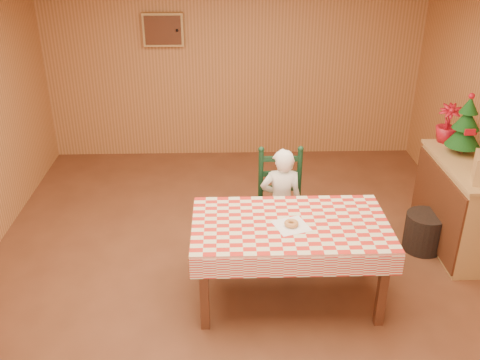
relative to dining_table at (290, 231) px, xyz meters
name	(u,v)px	position (x,y,z in m)	size (l,w,h in m)	color
ground	(241,280)	(-0.41, 0.25, -0.69)	(6.00, 6.00, 0.00)	brown
cabin_walls	(239,74)	(-0.41, 0.78, 1.14)	(5.10, 6.05, 2.65)	#B17240
dining_table	(290,231)	(0.00, 0.00, 0.00)	(1.66, 0.96, 0.77)	#522815
ladder_chair	(280,205)	(0.00, 0.79, -0.18)	(0.44, 0.40, 1.08)	black
seated_child	(281,202)	(0.00, 0.73, -0.13)	(0.41, 0.27, 1.12)	white
napkin	(291,226)	(0.00, -0.05, 0.08)	(0.26, 0.26, 0.00)	white
donut	(291,223)	(0.00, -0.05, 0.11)	(0.12, 0.12, 0.04)	#BC7F43
shelf_unit	(461,205)	(1.81, 0.79, -0.22)	(0.54, 1.24, 0.93)	tan
christmas_tree	(466,126)	(1.82, 1.04, 0.52)	(0.34, 0.34, 0.62)	#522815
flower_arrangement	(448,123)	(1.77, 1.34, 0.44)	(0.23, 0.23, 0.40)	maroon
storage_bin	(424,232)	(1.46, 0.73, -0.49)	(0.39, 0.39, 0.39)	black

